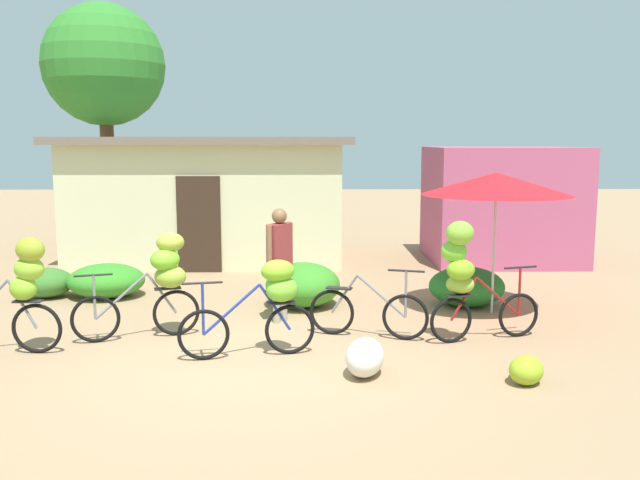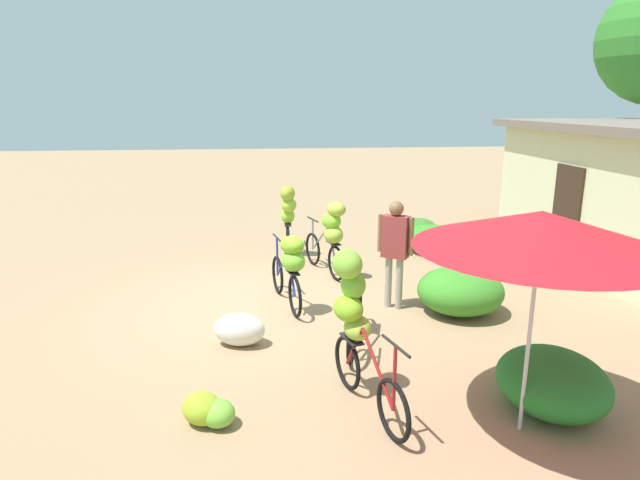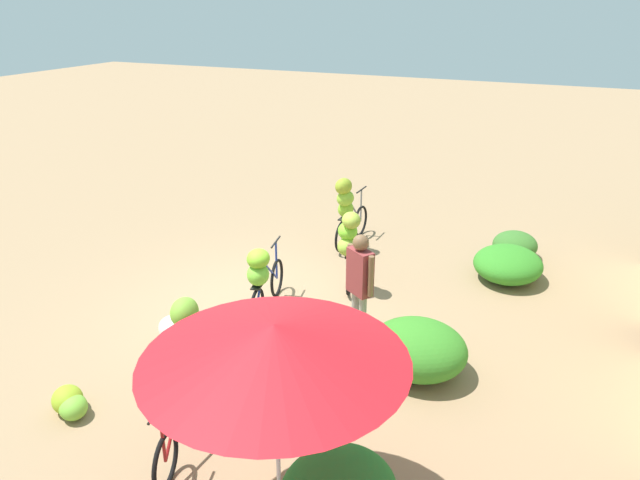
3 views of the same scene
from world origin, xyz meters
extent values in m
plane|color=#9E7C59|center=(0.00, 0.00, 0.00)|extent=(60.00, 60.00, 0.00)
cube|color=beige|center=(-1.50, 7.38, 1.32)|extent=(5.91, 3.04, 2.63)
cube|color=#72665B|center=(-1.50, 7.38, 2.71)|extent=(6.41, 3.54, 0.16)
cube|color=#332319|center=(-1.50, 5.84, 1.00)|extent=(0.90, 0.06, 2.00)
cube|color=#B44F77|center=(5.13, 7.17, 1.29)|extent=(3.20, 2.80, 2.57)
cylinder|color=brown|center=(-4.44, 9.64, 1.85)|extent=(0.35, 0.35, 3.70)
sphere|color=#2F7C29|center=(-4.44, 9.64, 4.62)|extent=(3.07, 3.07, 3.07)
ellipsoid|color=#397029|center=(-3.82, 3.61, 0.26)|extent=(0.91, 0.85, 0.52)
ellipsoid|color=#348725|center=(-2.78, 3.61, 0.29)|extent=(1.34, 1.21, 0.58)
ellipsoid|color=#398826|center=(0.67, 2.90, 0.36)|extent=(1.23, 1.33, 0.72)
ellipsoid|color=#247128|center=(3.39, 2.88, 0.32)|extent=(1.25, 1.13, 0.65)
cylinder|color=beige|center=(3.69, 2.40, 1.08)|extent=(0.04, 0.04, 2.16)
cone|color=red|center=(3.69, 2.40, 2.06)|extent=(2.32, 2.32, 0.35)
torus|color=black|center=(-2.72, 0.43, 0.33)|extent=(0.66, 0.07, 0.66)
cylinder|color=slate|center=(-2.89, 0.44, 0.64)|extent=(0.37, 0.05, 0.65)
cube|color=black|center=(-2.82, 0.43, 0.69)|extent=(0.36, 0.15, 0.02)
ellipsoid|color=#85BE2D|center=(-2.86, 0.44, 0.85)|extent=(0.41, 0.36, 0.32)
ellipsoid|color=#8FC133|center=(-2.78, 0.46, 1.10)|extent=(0.44, 0.38, 0.31)
ellipsoid|color=#8FA429|center=(-2.74, 0.43, 1.35)|extent=(0.43, 0.38, 0.32)
torus|color=black|center=(-2.11, 0.89, 0.33)|extent=(0.64, 0.25, 0.65)
torus|color=black|center=(-1.09, 1.21, 0.33)|extent=(0.64, 0.25, 0.65)
cylinder|color=slate|center=(-1.27, 1.16, 0.62)|extent=(0.40, 0.16, 0.61)
cylinder|color=slate|center=(-1.78, 0.99, 0.62)|extent=(0.70, 0.25, 0.61)
cylinder|color=black|center=(-2.11, 0.89, 0.93)|extent=(0.49, 0.18, 0.03)
cylinder|color=slate|center=(-2.11, 0.89, 0.63)|extent=(0.04, 0.04, 0.61)
cube|color=black|center=(-1.19, 1.18, 0.68)|extent=(0.39, 0.24, 0.02)
ellipsoid|color=#8DAF36|center=(-1.14, 1.17, 0.85)|extent=(0.44, 0.36, 0.32)
ellipsoid|color=#75C62A|center=(-1.20, 1.14, 1.10)|extent=(0.51, 0.48, 0.30)
ellipsoid|color=#96AC37|center=(-1.14, 1.22, 1.32)|extent=(0.49, 0.45, 0.27)
torus|color=black|center=(-0.53, 0.13, 0.32)|extent=(0.65, 0.18, 0.65)
torus|color=black|center=(0.53, 0.35, 0.32)|extent=(0.65, 0.18, 0.65)
cylinder|color=navy|center=(0.35, 0.31, 0.63)|extent=(0.41, 0.12, 0.62)
cylinder|color=navy|center=(-0.19, 0.20, 0.63)|extent=(0.72, 0.19, 0.63)
cylinder|color=black|center=(-0.53, 0.13, 0.98)|extent=(0.50, 0.13, 0.03)
cylinder|color=navy|center=(-0.53, 0.13, 0.65)|extent=(0.04, 0.04, 0.66)
cube|color=black|center=(0.43, 0.33, 0.68)|extent=(0.38, 0.21, 0.02)
ellipsoid|color=#74C334|center=(0.43, 0.34, 0.86)|extent=(0.53, 0.49, 0.33)
ellipsoid|color=#79BD26|center=(0.39, 0.33, 1.09)|extent=(0.53, 0.48, 0.28)
torus|color=black|center=(2.10, 0.94, 0.32)|extent=(0.63, 0.22, 0.64)
torus|color=black|center=(1.10, 1.23, 0.32)|extent=(0.63, 0.22, 0.64)
cylinder|color=slate|center=(1.27, 1.18, 0.60)|extent=(0.39, 0.14, 0.57)
cylinder|color=slate|center=(1.78, 1.04, 0.60)|extent=(0.68, 0.23, 0.58)
cylinder|color=black|center=(2.10, 0.94, 0.97)|extent=(0.49, 0.17, 0.03)
cylinder|color=slate|center=(2.10, 0.94, 0.65)|extent=(0.04, 0.04, 0.65)
cube|color=black|center=(1.20, 1.20, 0.67)|extent=(0.38, 0.23, 0.02)
torus|color=black|center=(3.70, 1.08, 0.31)|extent=(0.61, 0.22, 0.62)
torus|color=black|center=(2.70, 0.80, 0.31)|extent=(0.61, 0.22, 0.62)
cylinder|color=maroon|center=(2.87, 0.85, 0.59)|extent=(0.39, 0.14, 0.59)
cylinder|color=maroon|center=(3.38, 0.99, 0.59)|extent=(0.68, 0.22, 0.60)
cylinder|color=black|center=(3.70, 1.08, 0.99)|extent=(0.49, 0.16, 0.03)
cylinder|color=maroon|center=(3.70, 1.08, 0.65)|extent=(0.04, 0.04, 0.68)
cube|color=black|center=(2.80, 0.83, 0.65)|extent=(0.38, 0.23, 0.02)
ellipsoid|color=#98B93C|center=(2.83, 0.89, 0.79)|extent=(0.38, 0.30, 0.26)
ellipsoid|color=#7FB524|center=(2.81, 0.78, 1.01)|extent=(0.47, 0.42, 0.28)
ellipsoid|color=#73C131|center=(2.72, 0.85, 1.25)|extent=(0.35, 0.28, 0.31)
ellipsoid|color=#7DB836|center=(2.78, 0.77, 1.51)|extent=(0.46, 0.41, 0.32)
ellipsoid|color=#77BE38|center=(3.29, -0.63, 0.14)|extent=(0.50, 0.51, 0.28)
ellipsoid|color=#93B325|center=(3.22, -0.78, 0.16)|extent=(0.56, 0.57, 0.33)
ellipsoid|color=silver|center=(1.43, -0.46, 0.22)|extent=(0.60, 0.79, 0.44)
cylinder|color=gray|center=(0.39, 2.01, 0.42)|extent=(0.11, 0.11, 0.84)
cylinder|color=gray|center=(0.29, 1.86, 0.42)|extent=(0.11, 0.11, 0.84)
cube|color=maroon|center=(0.34, 1.93, 1.17)|extent=(0.39, 0.44, 0.66)
cylinder|color=brown|center=(0.48, 2.14, 1.20)|extent=(0.08, 0.08, 0.60)
cylinder|color=brown|center=(0.20, 1.72, 1.20)|extent=(0.08, 0.08, 0.60)
sphere|color=brown|center=(0.34, 1.93, 1.61)|extent=(0.23, 0.23, 0.23)
camera|label=1|loc=(0.80, -8.03, 2.72)|focal=37.92mm
camera|label=2|loc=(8.14, -0.13, 3.18)|focal=29.91mm
camera|label=3|loc=(7.40, 4.48, 4.73)|focal=33.29mm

